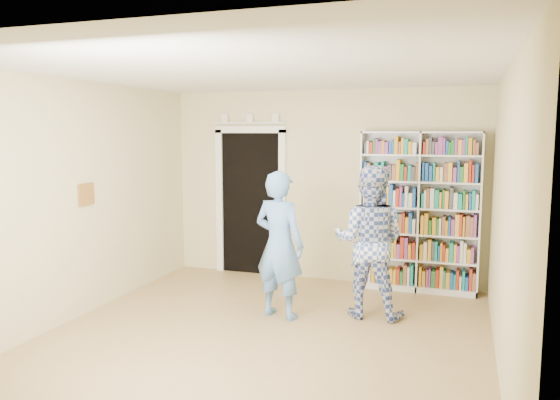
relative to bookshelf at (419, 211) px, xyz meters
name	(u,v)px	position (x,y,z in m)	size (l,w,h in m)	color
floor	(261,340)	(-1.35, -2.34, -1.07)	(5.00, 5.00, 0.00)	#A3804F
ceiling	(260,71)	(-1.35, -2.34, 1.63)	(5.00, 5.00, 0.00)	white
wall_back	(323,186)	(-1.35, 0.16, 0.28)	(4.50, 4.50, 0.00)	beige
wall_left	(73,201)	(-3.60, -2.34, 0.28)	(5.00, 5.00, 0.00)	beige
wall_right	(505,222)	(0.90, -2.34, 0.28)	(5.00, 5.00, 0.00)	beige
bookshelf	(419,211)	(0.00, 0.00, 0.00)	(1.54, 0.29, 2.12)	white
doorway	(251,195)	(-2.45, 0.13, 0.11)	(1.10, 0.08, 2.43)	black
wall_art	(86,194)	(-3.58, -2.14, 0.33)	(0.03, 0.25, 0.25)	brown
man_blue	(279,245)	(-1.41, -1.59, -0.23)	(0.62, 0.40, 1.69)	#5C8CCD
man_plaid	(369,242)	(-0.45, -1.23, -0.20)	(0.85, 0.66, 1.74)	#334C9C
paper_sheet	(376,227)	(-0.35, -1.39, 0.01)	(0.23, 0.01, 0.32)	white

